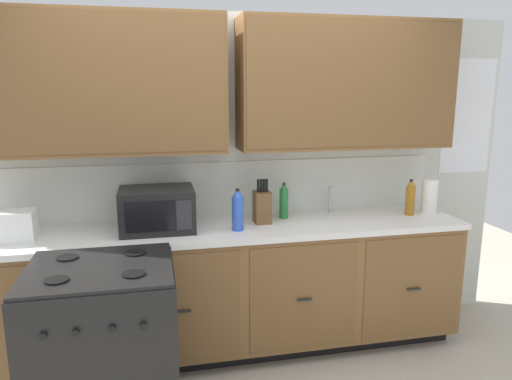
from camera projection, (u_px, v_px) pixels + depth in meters
name	position (u px, v px, depth m)	size (l,w,h in m)	color
ground_plane	(245.00, 373.00, 3.17)	(8.00, 8.00, 0.00)	#B2A893
wall_unit	(231.00, 121.00, 3.30)	(4.37, 0.40, 2.37)	silver
counter_run	(237.00, 288.00, 3.35)	(3.20, 0.64, 0.93)	black
stove_range	(105.00, 348.00, 2.58)	(0.76, 0.68, 0.95)	black
microwave	(157.00, 209.00, 3.13)	(0.48, 0.37, 0.28)	black
toaster	(12.00, 226.00, 2.91)	(0.28, 0.18, 0.19)	white
knife_block	(262.00, 206.00, 3.32)	(0.11, 0.14, 0.31)	brown
sink_faucet	(330.00, 199.00, 3.60)	(0.02, 0.02, 0.20)	#B2B5BA
paper_towel_roll	(429.00, 196.00, 3.56)	(0.12, 0.12, 0.26)	white
bottle_blue	(238.00, 210.00, 3.13)	(0.08, 0.08, 0.28)	blue
bottle_green	(284.00, 201.00, 3.43)	(0.06, 0.06, 0.26)	#237A38
bottle_amber	(410.00, 198.00, 3.52)	(0.07, 0.07, 0.27)	#9E6619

